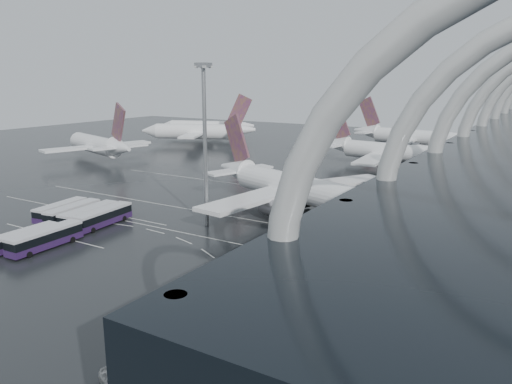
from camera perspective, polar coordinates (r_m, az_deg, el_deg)
The scene contains 25 objects.
ground at distance 94.74m, azimuth -5.66°, elevation -4.72°, with size 420.00×420.00×0.00m, color black.
lane_marking_near at distance 93.23m, azimuth -6.41°, elevation -5.03°, with size 120.00×0.25×0.01m, color silver.
lane_marking_mid at distance 104.11m, azimuth -1.68°, elevation -3.02°, with size 120.00×0.25×0.01m, color silver.
lane_marking_far at distance 127.69m, azimuth 5.22°, elevation -0.04°, with size 120.00×0.25×0.01m, color silver.
bus_bay_line_south at distance 100.75m, azimuth -22.32°, elevation -4.58°, with size 28.00×0.25×0.01m, color silver.
bus_bay_line_north at distance 110.39m, azimuth -15.66°, elevation -2.57°, with size 28.00×0.25×0.01m, color silver.
airliner_main at distance 108.24m, azimuth 4.95°, elevation 0.30°, with size 57.45×49.82×20.00m.
airliner_gate_b at distance 166.87m, azimuth 15.55°, elevation 4.32°, with size 55.85×49.75×19.39m.
airliner_gate_c at distance 207.07m, azimuth 18.02°, elevation 5.87°, with size 58.50×53.34×20.86m.
jet_remote_west at distance 183.10m, azimuth -17.52°, elevation 5.10°, with size 47.16×38.34×20.86m.
jet_remote_mid at distance 217.88m, azimuth -6.40°, elevation 6.87°, with size 48.31×39.43×21.93m.
jet_remote_far at distance 240.01m, azimuth -5.54°, elevation 7.37°, with size 46.33×37.68×20.57m.
bus_row_near_a at distance 111.74m, azimuth -21.44°, elevation -1.91°, with size 4.57×12.97×3.13m.
bus_row_near_b at distance 108.53m, azimuth -20.22°, elevation -2.20°, with size 4.53×13.44×3.24m.
bus_row_near_c at distance 105.14m, azimuth -18.56°, elevation -2.50°, with size 4.49×13.95×3.37m.
bus_row_near_d at distance 102.98m, azimuth -17.10°, elevation -2.71°, with size 4.49×14.07×3.40m.
bus_row_far_b at distance 95.57m, azimuth -24.88°, elevation -4.72°, with size 3.14×12.17×2.98m.
bus_row_far_c at distance 92.98m, azimuth -22.95°, elevation -4.87°, with size 3.76×13.91×3.39m.
van_curve_b at distance 51.66m, azimuth -15.59°, elevation -20.20°, with size 2.11×5.24×1.79m, color silver.
floodlight_mast at distance 95.84m, azimuth -5.89°, elevation 7.53°, with size 2.40×2.40×31.33m.
gse_cart_belly_a at distance 100.73m, azimuth 9.17°, elevation -3.39°, with size 2.18×1.29×1.19m, color #C88C1A.
gse_cart_belly_b at distance 110.82m, azimuth 13.52°, elevation -2.03°, with size 2.46×1.46×1.34m, color slate.
gse_cart_belly_c at distance 107.75m, azimuth 3.75°, elevation -2.14°, with size 2.33×1.38×1.27m, color #C88C1A.
gse_cart_belly_d at distance 107.24m, azimuth 15.29°, elevation -2.72°, with size 1.90×1.12×1.04m, color slate.
gse_cart_belly_e at distance 114.95m, azimuth 9.47°, elevation -1.32°, with size 2.34×1.38×1.27m, color #C88C1A.
Camera 1 is at (54.91, -71.62, 28.82)m, focal length 35.00 mm.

